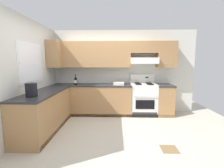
{
  "coord_description": "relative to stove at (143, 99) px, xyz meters",
  "views": [
    {
      "loc": [
        0.39,
        -3.51,
        1.57
      ],
      "look_at": [
        0.27,
        0.7,
        1.0
      ],
      "focal_mm": 25.76,
      "sensor_mm": 36.0,
      "label": 1
    }
  ],
  "objects": [
    {
      "name": "bucket",
      "position": [
        -2.46,
        -1.76,
        0.57
      ],
      "size": [
        0.23,
        0.23,
        0.26
      ],
      "color": "black",
      "rests_on": "counter_left_run"
    },
    {
      "name": "counter_back_run",
      "position": [
        -1.2,
        -0.01,
        -0.03
      ],
      "size": [
        3.6,
        0.65,
        0.91
      ],
      "color": "#A87A4C",
      "rests_on": "ground_plane"
    },
    {
      "name": "wall_left",
      "position": [
        -2.79,
        -1.03,
        0.87
      ],
      "size": [
        0.47,
        4.0,
        2.55
      ],
      "color": "silver",
      "rests_on": "ground_plane"
    },
    {
      "name": "ground_plane",
      "position": [
        -1.2,
        -1.25,
        -0.48
      ],
      "size": [
        7.04,
        7.04,
        0.0
      ],
      "primitive_type": "plane",
      "color": "beige"
    },
    {
      "name": "wall_back",
      "position": [
        -0.81,
        0.27,
        1.0
      ],
      "size": [
        4.68,
        0.57,
        2.55
      ],
      "color": "silver",
      "rests_on": "ground_plane"
    },
    {
      "name": "floor_accent_tile",
      "position": [
        0.16,
        -2.0,
        -0.48
      ],
      "size": [
        0.3,
        0.3,
        0.01
      ],
      "primitive_type": "cube",
      "color": "olive",
      "rests_on": "ground_plane"
    },
    {
      "name": "counter_left_run",
      "position": [
        -2.44,
        -1.26,
        -0.03
      ],
      "size": [
        0.63,
        1.91,
        0.91
      ],
      "color": "#A87A4C",
      "rests_on": "ground_plane"
    },
    {
      "name": "wine_bottle",
      "position": [
        -2.02,
        -0.09,
        0.56
      ],
      "size": [
        0.08,
        0.08,
        0.32
      ],
      "color": "black",
      "rests_on": "counter_back_run"
    },
    {
      "name": "stove",
      "position": [
        0.0,
        0.0,
        0.0
      ],
      "size": [
        0.76,
        0.62,
        1.2
      ],
      "color": "white",
      "rests_on": "ground_plane"
    },
    {
      "name": "bowl",
      "position": [
        -0.75,
        -0.05,
        0.46
      ],
      "size": [
        0.31,
        0.24,
        0.07
      ],
      "color": "white",
      "rests_on": "counter_back_run"
    }
  ]
}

